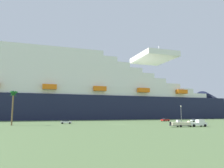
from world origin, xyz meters
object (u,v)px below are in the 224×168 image
(palm_tree, at_px, (13,97))
(street_lamp, at_px, (181,112))
(cruise_ship, at_px, (46,91))
(parked_car_red_hatchback, at_px, (165,120))
(parked_car_white_van, at_px, (66,122))
(small_boat_on_trailer, at_px, (182,124))
(parked_car_silver_sedan, at_px, (195,120))
(pickup_truck, at_px, (198,123))

(palm_tree, bearing_deg, street_lamp, -4.37)
(cruise_ship, distance_m, palm_tree, 64.76)
(parked_car_red_hatchback, height_order, parked_car_white_van, same)
(small_boat_on_trailer, bearing_deg, street_lamp, 57.00)
(parked_car_red_hatchback, xyz_separation_m, parked_car_silver_sedan, (9.59, -10.79, -0.00))
(pickup_truck, bearing_deg, palm_tree, 157.91)
(street_lamp, bearing_deg, cruise_ship, 128.33)
(small_boat_on_trailer, xyz_separation_m, palm_tree, (-51.52, 22.70, 8.76))
(pickup_truck, relative_size, parked_car_red_hatchback, 1.27)
(street_lamp, xyz_separation_m, parked_car_silver_sedan, (15.38, 12.22, -3.91))
(street_lamp, bearing_deg, parked_car_silver_sedan, 38.46)
(cruise_ship, height_order, parked_car_red_hatchback, cruise_ship)
(palm_tree, height_order, street_lamp, palm_tree)
(palm_tree, height_order, parked_car_red_hatchback, palm_tree)
(pickup_truck, relative_size, palm_tree, 0.48)
(parked_car_red_hatchback, bearing_deg, small_boat_on_trailer, -113.06)
(small_boat_on_trailer, distance_m, parked_car_silver_sedan, 40.43)
(cruise_ship, relative_size, pickup_truck, 52.92)
(pickup_truck, xyz_separation_m, parked_car_white_van, (-38.30, 28.87, -0.21))
(parked_car_red_hatchback, bearing_deg, palm_tree, -165.22)
(cruise_ship, xyz_separation_m, parked_car_white_van, (9.55, -57.78, -17.32))
(small_boat_on_trailer, xyz_separation_m, street_lamp, (11.61, 17.88, 3.78))
(small_boat_on_trailer, bearing_deg, parked_car_red_hatchback, 66.94)
(parked_car_silver_sedan, relative_size, parked_car_white_van, 1.00)
(palm_tree, bearing_deg, pickup_truck, -22.09)
(parked_car_red_hatchback, relative_size, parked_car_white_van, 1.00)
(street_lamp, bearing_deg, parked_car_red_hatchback, 75.86)
(small_boat_on_trailer, bearing_deg, palm_tree, 156.22)
(pickup_truck, xyz_separation_m, palm_tree, (-56.91, 23.10, 8.68))
(palm_tree, bearing_deg, cruise_ship, 81.88)
(pickup_truck, bearing_deg, parked_car_silver_sedan, 54.69)
(cruise_ship, height_order, small_boat_on_trailer, cruise_ship)
(palm_tree, xyz_separation_m, street_lamp, (63.13, -4.82, -4.98))
(cruise_ship, height_order, palm_tree, cruise_ship)
(parked_car_silver_sedan, height_order, parked_car_white_van, same)
(pickup_truck, relative_size, street_lamp, 0.80)
(small_boat_on_trailer, height_order, parked_car_red_hatchback, small_boat_on_trailer)
(palm_tree, relative_size, street_lamp, 1.66)
(cruise_ship, distance_m, parked_car_red_hatchback, 77.09)
(parked_car_silver_sedan, bearing_deg, small_boat_on_trailer, -131.89)
(cruise_ship, height_order, parked_car_silver_sedan, cruise_ship)
(street_lamp, relative_size, parked_car_silver_sedan, 1.60)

